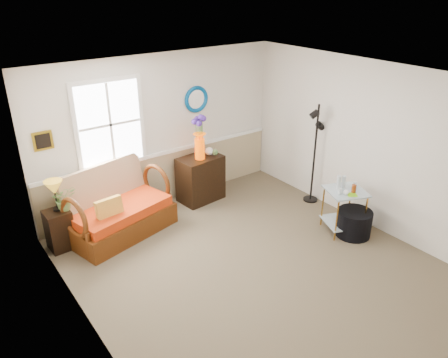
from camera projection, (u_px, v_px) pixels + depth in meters
floor at (254, 266)px, 6.11m from camera, size 4.50×5.00×0.01m
ceiling at (261, 80)px, 5.01m from camera, size 4.50×5.00×0.01m
walls at (257, 182)px, 5.56m from camera, size 4.51×5.01×2.60m
wainscot at (165, 177)px, 7.73m from camera, size 4.46×0.02×0.90m
chair_rail at (164, 153)px, 7.52m from camera, size 4.46×0.04×0.06m
window at (110, 125)px, 6.75m from camera, size 1.14×0.06×1.44m
picture at (43, 141)px, 6.23m from camera, size 0.28×0.03×0.28m
mirror at (196, 99)px, 7.56m from camera, size 0.47×0.07×0.47m
loveseat at (118, 203)px, 6.71m from camera, size 1.78×1.27×1.05m
throw_pillow at (110, 212)px, 6.41m from camera, size 0.41×0.14×0.40m
lamp_stand at (59, 230)px, 6.40m from camera, size 0.36×0.36×0.61m
table_lamp at (55, 196)px, 6.20m from camera, size 0.27×0.27×0.47m
potted_plant at (64, 200)px, 6.28m from camera, size 0.34×0.38×0.29m
cabinet at (201, 179)px, 7.78m from camera, size 0.81×0.56×0.82m
flower_vase at (199, 138)px, 7.39m from camera, size 0.24×0.24×0.76m
side_table at (343, 211)px, 6.82m from camera, size 0.73×0.73×0.71m
tabletop_items at (347, 185)px, 6.60m from camera, size 0.50×0.50×0.22m
floor_lamp at (314, 154)px, 7.54m from camera, size 0.33×0.33×1.78m
ottoman at (354, 223)px, 6.77m from camera, size 0.63×0.63×0.42m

